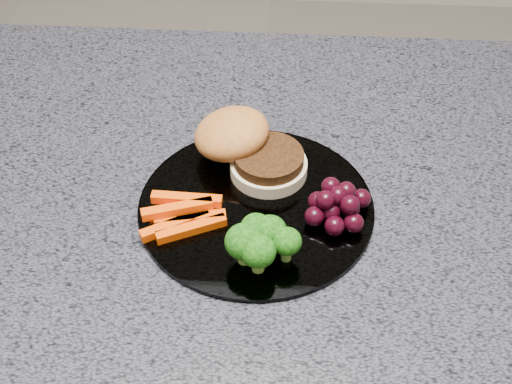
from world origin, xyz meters
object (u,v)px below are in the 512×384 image
at_px(island_cabinet, 215,380).
at_px(plate, 256,207).
at_px(grape_bunch, 338,205).
at_px(burger, 245,147).

height_order(island_cabinet, plate, plate).
xyz_separation_m(plate, grape_bunch, (0.09, -0.01, 0.02)).
relative_size(island_cabinet, plate, 4.62).
bearing_deg(plate, grape_bunch, -6.82).
height_order(plate, burger, burger).
xyz_separation_m(island_cabinet, grape_bunch, (0.16, -0.07, 0.49)).
distance_m(plate, grape_bunch, 0.09).
bearing_deg(grape_bunch, island_cabinet, 155.79).
bearing_deg(island_cabinet, plate, -40.74).
xyz_separation_m(island_cabinet, plate, (0.07, -0.06, 0.47)).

